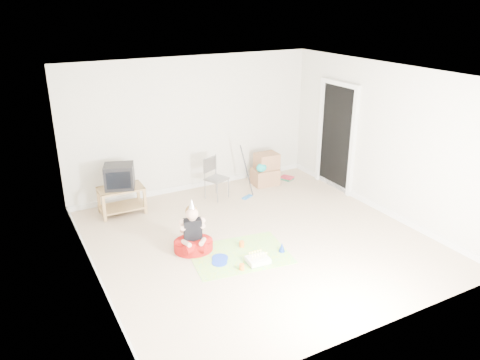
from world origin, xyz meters
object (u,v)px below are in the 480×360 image
cardboard_boxes (266,170)px  crt_tv (119,176)px  birthday_cake (258,260)px  seated_woman (193,239)px  tv_stand (122,198)px  folding_chair (217,179)px

cardboard_boxes → crt_tv: bearing=179.5°
crt_tv → cardboard_boxes: crt_tv is taller
birthday_cake → crt_tv: bearing=115.9°
seated_woman → tv_stand: bearing=107.8°
birthday_cake → cardboard_boxes: bearing=56.8°
cardboard_boxes → birthday_cake: size_ratio=1.96×
folding_chair → birthday_cake: bearing=-101.8°
crt_tv → seated_woman: 1.99m
folding_chair → seated_woman: size_ratio=0.95×
crt_tv → cardboard_boxes: bearing=18.5°
tv_stand → folding_chair: size_ratio=0.96×
crt_tv → birthday_cake: size_ratio=1.49×
tv_stand → folding_chair: (1.77, -0.20, 0.11)m
folding_chair → seated_woman: (-1.18, -1.63, -0.21)m
crt_tv → cardboard_boxes: size_ratio=0.76×
cardboard_boxes → birthday_cake: (-1.69, -2.59, -0.27)m
birthday_cake → tv_stand: bearing=115.9°
crt_tv → cardboard_boxes: 2.98m
folding_chair → crt_tv: bearing=173.5°
seated_woman → folding_chair: bearing=54.1°
crt_tv → seated_woman: size_ratio=0.58×
folding_chair → cardboard_boxes: bearing=8.5°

